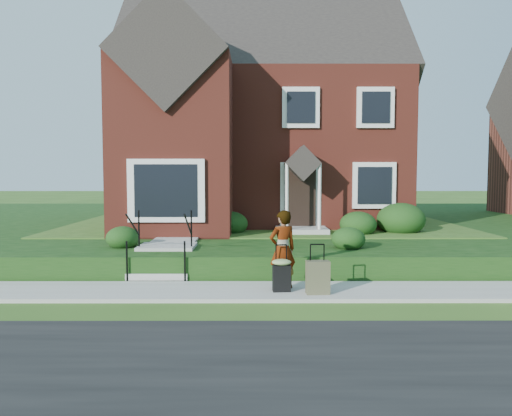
{
  "coord_description": "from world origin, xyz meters",
  "views": [
    {
      "loc": [
        -0.28,
        -10.23,
        2.5
      ],
      "look_at": [
        -0.25,
        2.0,
        1.64
      ],
      "focal_mm": 35.0,
      "sensor_mm": 36.0,
      "label": 1
    }
  ],
  "objects_px": {
    "woman": "(283,249)",
    "suitcase_olive": "(318,277)",
    "front_steps": "(164,256)",
    "suitcase_black": "(282,273)"
  },
  "relations": [
    {
      "from": "front_steps",
      "to": "suitcase_olive",
      "type": "bearing_deg",
      "value": -32.41
    },
    {
      "from": "woman",
      "to": "front_steps",
      "type": "bearing_deg",
      "value": -55.84
    },
    {
      "from": "front_steps",
      "to": "suitcase_olive",
      "type": "xyz_separation_m",
      "value": [
        3.48,
        -2.21,
        -0.06
      ]
    },
    {
      "from": "front_steps",
      "to": "woman",
      "type": "height_order",
      "value": "woman"
    },
    {
      "from": "front_steps",
      "to": "suitcase_olive",
      "type": "height_order",
      "value": "front_steps"
    },
    {
      "from": "woman",
      "to": "suitcase_olive",
      "type": "height_order",
      "value": "woman"
    },
    {
      "from": "woman",
      "to": "suitcase_olive",
      "type": "distance_m",
      "value": 0.96
    },
    {
      "from": "woman",
      "to": "suitcase_black",
      "type": "relative_size",
      "value": 1.71
    },
    {
      "from": "front_steps",
      "to": "suitcase_black",
      "type": "xyz_separation_m",
      "value": [
        2.77,
        -2.01,
        -0.02
      ]
    },
    {
      "from": "woman",
      "to": "suitcase_black",
      "type": "distance_m",
      "value": 0.52
    }
  ]
}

